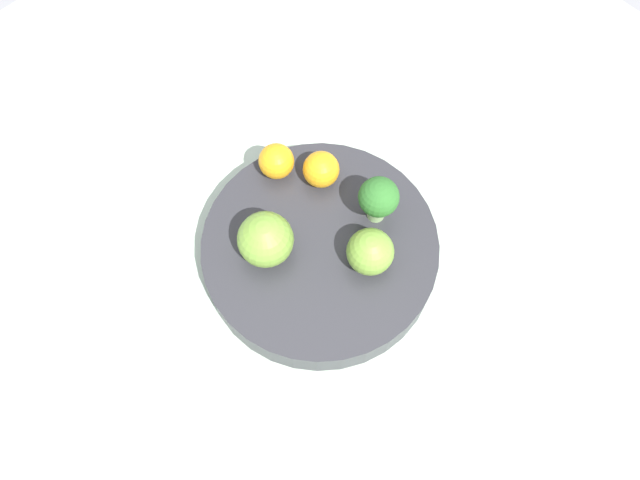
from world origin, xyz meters
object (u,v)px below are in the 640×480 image
at_px(broccoli, 379,198).
at_px(apple_green, 265,239).
at_px(orange_front, 321,169).
at_px(apple_red, 370,252).
at_px(orange_back, 276,161).
at_px(bowl, 320,251).

distance_m(broccoli, apple_green, 0.13).
bearing_deg(broccoli, orange_front, -171.21).
xyz_separation_m(broccoli, apple_green, (-0.05, -0.12, -0.01)).
relative_size(broccoli, orange_front, 1.54).
bearing_deg(apple_green, apple_red, 40.06).
bearing_deg(orange_front, apple_green, -76.43).
height_order(broccoli, orange_back, broccoli).
xyz_separation_m(apple_green, orange_front, (-0.03, 0.11, -0.01)).
xyz_separation_m(broccoli, orange_back, (-0.12, -0.04, -0.02)).
bearing_deg(orange_back, bowl, -15.84).
height_order(broccoli, orange_front, broccoli).
height_order(broccoli, apple_red, broccoli).
distance_m(apple_green, orange_back, 0.11).
bearing_deg(apple_green, orange_back, 131.91).
bearing_deg(orange_back, broccoli, 18.86).
xyz_separation_m(apple_green, orange_back, (-0.07, 0.08, -0.01)).
distance_m(apple_red, orange_front, 0.12).
xyz_separation_m(orange_front, orange_back, (-0.04, -0.03, -0.00)).
xyz_separation_m(bowl, orange_front, (-0.06, 0.06, 0.04)).
xyz_separation_m(bowl, orange_back, (-0.10, 0.03, 0.04)).
bearing_deg(broccoli, apple_green, -113.48).
height_order(bowl, apple_red, apple_red).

